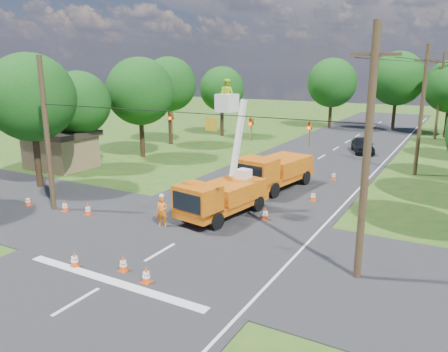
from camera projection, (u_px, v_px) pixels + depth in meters
The scene contains 31 objects.
ground at pixel (304, 168), 37.09m from camera, with size 140.00×140.00×0.00m, color #275218.
road_main at pixel (304, 168), 37.09m from camera, with size 12.00×100.00×0.06m, color black.
road_cross at pixel (185, 239), 21.86m from camera, with size 56.00×10.00×0.07m, color black.
stop_bar at pixel (111, 282), 17.46m from camera, with size 9.00×0.45×0.02m, color silver.
edge_line at pixel (372, 176), 34.44m from camera, with size 0.12×90.00×0.02m, color silver.
bucket_truck at pixel (222, 189), 24.64m from camera, with size 3.22×6.37×7.74m.
second_truck at pixel (274, 171), 30.41m from camera, with size 3.56×7.04×2.52m.
ground_worker at pixel (162, 212), 23.31m from camera, with size 0.62×0.41×1.69m, color orange.
distant_car at pixel (363, 145), 43.32m from camera, with size 1.82×4.51×1.54m, color black.
traffic_cone_0 at pixel (75, 259), 18.69m from camera, with size 0.38×0.38×0.71m.
traffic_cone_1 at pixel (146, 275), 17.29m from camera, with size 0.38×0.38×0.71m.
traffic_cone_2 at pixel (265, 214), 24.47m from camera, with size 0.38×0.38×0.71m.
traffic_cone_3 at pixel (313, 196), 27.88m from camera, with size 0.38×0.38×0.71m.
traffic_cone_4 at pixel (88, 209), 25.22m from camera, with size 0.38×0.38×0.71m.
traffic_cone_5 at pixel (65, 206), 25.84m from camera, with size 0.38×0.38×0.71m.
traffic_cone_6 at pixel (28, 200), 26.91m from camera, with size 0.38×0.38×0.71m.
traffic_cone_7 at pixel (334, 175), 33.04m from camera, with size 0.38×0.38×0.71m.
traffic_cone_8 at pixel (123, 264), 18.27m from camera, with size 0.38×0.38×0.71m.
pole_right_near at pixel (367, 155), 16.59m from camera, with size 1.80×0.30×10.00m.
pole_right_mid at pixel (422, 110), 33.51m from camera, with size 1.80×0.30×10.00m.
pole_right_far at pixel (440, 95), 50.43m from camera, with size 1.80×0.30×10.00m.
pole_left at pixel (47, 135), 25.26m from camera, with size 0.30×0.30×9.00m.
signal_span at pixel (223, 124), 19.37m from camera, with size 18.00×0.29×1.07m.
shed at pixel (61, 149), 36.76m from camera, with size 5.50×4.50×3.15m.
tree_left_b at pixel (31, 98), 29.72m from camera, with size 6.00×6.00×9.32m.
tree_left_c at pixel (79, 103), 35.96m from camera, with size 5.20×5.20×8.06m.
tree_left_d at pixel (140, 91), 40.16m from camera, with size 6.20×6.20×9.24m.
tree_left_e at pixel (169, 84), 46.84m from camera, with size 5.80×5.80×9.41m.
tree_left_f at pixel (222, 89), 52.86m from camera, with size 5.40×5.40×8.40m.
tree_far_a at pixel (332, 83), 59.10m from camera, with size 6.60×6.60×9.50m.
tree_far_b at pixel (397, 79), 56.85m from camera, with size 7.00×7.00×10.32m.
Camera 1 is at (11.70, -14.86, 8.40)m, focal length 35.00 mm.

